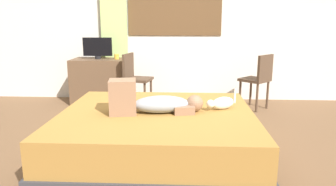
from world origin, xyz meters
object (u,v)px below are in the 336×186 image
(chair_by_desk, at_px, (134,76))
(chair_spare, at_px, (259,77))
(person_lying, at_px, (151,102))
(tv_monitor, at_px, (98,48))
(cup, at_px, (117,57))
(bed, at_px, (157,133))
(cat, at_px, (221,103))
(desk, at_px, (101,81))

(chair_by_desk, bearing_deg, chair_spare, -0.32)
(person_lying, xyz_separation_m, chair_spare, (1.47, 1.84, -0.06))
(chair_by_desk, distance_m, chair_spare, 1.93)
(tv_monitor, bearing_deg, cup, -2.19)
(bed, relative_size, chair_by_desk, 2.32)
(person_lying, bearing_deg, bed, 35.69)
(cat, xyz_separation_m, chair_spare, (0.76, 1.68, -0.02))
(bed, xyz_separation_m, cup, (-0.84, 2.09, 0.56))
(bed, height_order, desk, desk)
(bed, relative_size, tv_monitor, 4.16)
(cat, bearing_deg, chair_spare, 65.71)
(bed, bearing_deg, desk, 118.29)
(tv_monitor, bearing_deg, chair_by_desk, -24.68)
(cup, height_order, chair_spare, chair_spare)
(cat, distance_m, cup, 2.49)
(desk, height_order, tv_monitor, tv_monitor)
(tv_monitor, xyz_separation_m, chair_by_desk, (0.65, -0.30, -0.41))
(desk, height_order, chair_by_desk, chair_by_desk)
(person_lying, distance_m, chair_spare, 2.35)
(desk, bearing_deg, chair_by_desk, -25.53)
(person_lying, bearing_deg, chair_by_desk, 103.98)
(cup, relative_size, chair_by_desk, 0.09)
(chair_by_desk, bearing_deg, cat, -55.20)
(chair_by_desk, bearing_deg, person_lying, -76.02)
(tv_monitor, relative_size, chair_spare, 0.56)
(bed, distance_m, cat, 0.73)
(person_lying, xyz_separation_m, cat, (0.71, 0.16, -0.05))
(cup, bearing_deg, desk, 177.62)
(cat, bearing_deg, tv_monitor, 132.51)
(person_lying, bearing_deg, desk, 116.75)
(desk, bearing_deg, tv_monitor, 180.00)
(cat, xyz_separation_m, cup, (-1.50, 1.97, 0.26))
(chair_spare, bearing_deg, person_lying, -128.66)
(bed, distance_m, chair_spare, 2.31)
(chair_spare, bearing_deg, bed, -128.22)
(desk, height_order, chair_spare, chair_spare)
(tv_monitor, xyz_separation_m, chair_spare, (2.57, -0.31, -0.41))
(bed, bearing_deg, tv_monitor, 118.80)
(cup, xyz_separation_m, chair_spare, (2.26, -0.30, -0.27))
(cup, bearing_deg, chair_spare, -7.45)
(bed, xyz_separation_m, desk, (-1.13, 2.11, 0.15))
(person_lying, bearing_deg, cat, 12.69)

